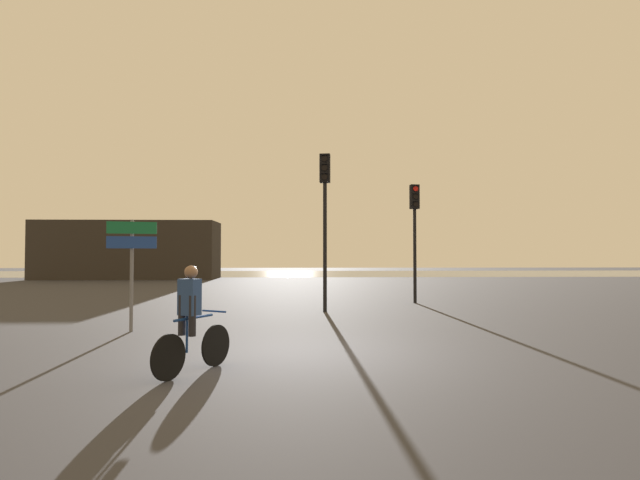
{
  "coord_description": "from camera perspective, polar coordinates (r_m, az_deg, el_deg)",
  "views": [
    {
      "loc": [
        -0.02,
        -9.07,
        1.78
      ],
      "look_at": [
        0.5,
        5.0,
        2.2
      ],
      "focal_mm": 28.0,
      "sensor_mm": 36.0,
      "label": 1
    }
  ],
  "objects": [
    {
      "name": "ground_plane",
      "position": [
        9.24,
        -2.01,
        -12.81
      ],
      "size": [
        120.0,
        120.0,
        0.0
      ],
      "primitive_type": "plane",
      "color": "#333338"
    },
    {
      "name": "water_strip",
      "position": [
        47.72,
        -2.09,
        -3.85
      ],
      "size": [
        80.0,
        16.0,
        0.01
      ],
      "primitive_type": "cube",
      "color": "slate",
      "rests_on": "ground"
    },
    {
      "name": "distant_building",
      "position": [
        39.83,
        -21.01,
        -1.09
      ],
      "size": [
        13.02,
        4.0,
        4.27
      ],
      "primitive_type": "cube",
      "color": "#2D2823",
      "rests_on": "ground"
    },
    {
      "name": "traffic_light_center",
      "position": [
        15.69,
        0.57,
        4.26
      ],
      "size": [
        0.35,
        0.37,
        4.95
      ],
      "rotation": [
        0.0,
        0.0,
        2.98
      ],
      "color": "black",
      "rests_on": "ground"
    },
    {
      "name": "traffic_light_far_right",
      "position": [
        18.85,
        10.77,
        2.2
      ],
      "size": [
        0.34,
        0.36,
        4.39
      ],
      "rotation": [
        0.0,
        0.0,
        3.25
      ],
      "color": "black",
      "rests_on": "ground"
    },
    {
      "name": "direction_sign_post",
      "position": [
        12.38,
        -20.71,
        -1.53
      ],
      "size": [
        1.07,
        0.31,
        2.6
      ],
      "rotation": [
        0.0,
        0.0,
        3.4
      ],
      "color": "slate",
      "rests_on": "ground"
    },
    {
      "name": "cyclist",
      "position": [
        7.8,
        -14.53,
        -8.72
      ],
      "size": [
        0.87,
        1.52,
        1.62
      ],
      "rotation": [
        0.0,
        0.0,
        -0.51
      ],
      "color": "black",
      "rests_on": "ground"
    }
  ]
}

